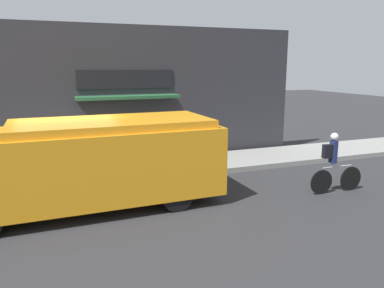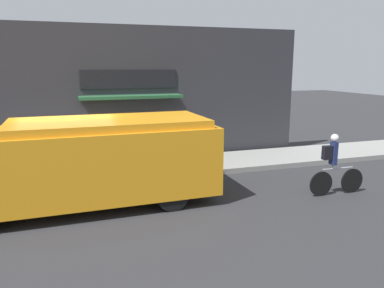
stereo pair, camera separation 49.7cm
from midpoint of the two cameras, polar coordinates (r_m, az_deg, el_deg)
The scene contains 6 objects.
ground_plane at distance 10.93m, azimuth -19.23°, elevation -6.79°, with size 70.00×70.00×0.00m, color #2B2B2D.
sidewalk at distance 11.99m, azimuth -19.43°, elevation -4.74°, with size 28.00×2.27×0.17m.
storefront at distance 12.96m, azimuth -20.09°, elevation 6.68°, with size 16.97×0.89×4.72m.
school_bus at distance 9.31m, azimuth -15.90°, elevation -2.69°, with size 6.61×2.80×2.11m.
cyclist at distance 10.60m, azimuth 19.57°, elevation -2.93°, with size 1.63×0.20×1.65m.
trash_bin at distance 12.48m, azimuth -22.14°, elevation -1.97°, with size 0.56×0.56×0.81m.
Camera 1 is at (-0.36, -10.32, 3.36)m, focal length 35.00 mm.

